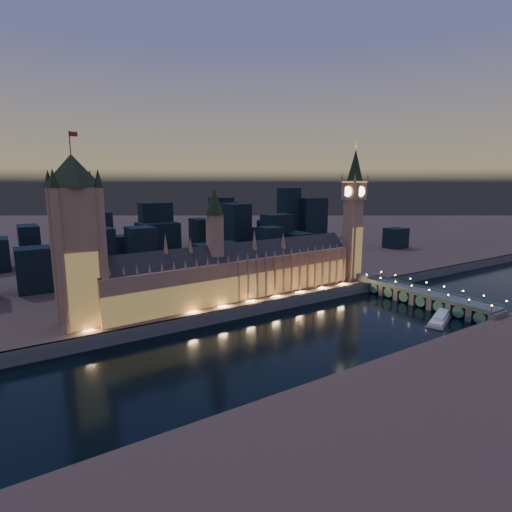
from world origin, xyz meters
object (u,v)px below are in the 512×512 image
palace_of_westminster (240,272)px  westminster_bridge (419,296)px  elizabeth_tower (354,203)px  river_boat (441,317)px  victoria_tower (77,233)px

palace_of_westminster → westminster_bridge: palace_of_westminster is taller
elizabeth_tower → westminster_bridge: bearing=-86.0°
elizabeth_tower → river_boat: elizabeth_tower is taller
palace_of_westminster → victoria_tower: victoria_tower is taller
palace_of_westminster → river_boat: bearing=-44.0°
palace_of_westminster → victoria_tower: (-105.29, 0.17, 35.32)m
victoria_tower → elizabeth_tower: 218.26m
palace_of_westminster → river_boat: 139.30m
westminster_bridge → victoria_tower: bearing=163.6°
victoria_tower → westminster_bridge: victoria_tower is taller
victoria_tower → river_boat: (203.83, -95.46, -60.13)m
elizabeth_tower → river_boat: size_ratio=2.57×
palace_of_westminster → westminster_bridge: bearing=-29.1°
victoria_tower → river_boat: size_ratio=2.43×
elizabeth_tower → westminster_bridge: elizabeth_tower is taller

